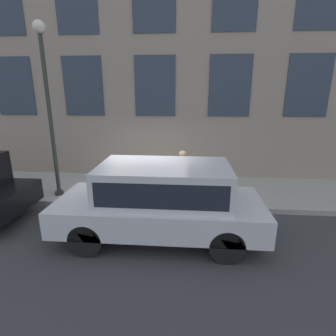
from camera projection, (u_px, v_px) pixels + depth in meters
The scene contains 7 objects.
ground_plane at pixel (144, 210), 7.78m from camera, with size 80.00×80.00×0.00m, color #38383A.
sidewalk at pixel (151, 190), 9.17m from camera, with size 2.94×60.00×0.16m.
building_facade at pixel (155, 22), 9.16m from camera, with size 0.33×40.00×11.43m.
fire_hydrant at pixel (153, 187), 7.97m from camera, with size 0.29×0.42×0.83m.
person at pixel (183, 170), 8.08m from camera, with size 0.36×0.24×1.50m.
parked_truck_silver_near at pixel (162, 197), 6.06m from camera, with size 1.98×4.74×1.80m.
street_lamp at pixel (47, 92), 7.65m from camera, with size 0.36×0.36×5.11m.
Camera 1 is at (-7.05, -1.29, 3.35)m, focal length 28.00 mm.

